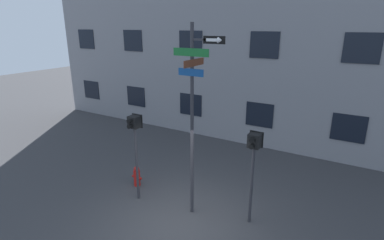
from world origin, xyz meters
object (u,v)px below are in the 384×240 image
(street_sign_pole, at_px, (194,108))
(pedestrian_signal_left, at_px, (135,135))
(fire_hydrant, at_px, (137,176))
(pedestrian_signal_right, at_px, (253,154))

(street_sign_pole, bearing_deg, pedestrian_signal_left, -172.88)
(pedestrian_signal_left, distance_m, fire_hydrant, 1.92)
(fire_hydrant, bearing_deg, street_sign_pole, -8.37)
(street_sign_pole, height_order, pedestrian_signal_right, street_sign_pole)
(pedestrian_signal_left, height_order, fire_hydrant, pedestrian_signal_left)
(pedestrian_signal_left, bearing_deg, pedestrian_signal_right, 10.45)
(pedestrian_signal_left, bearing_deg, fire_hydrant, 133.24)
(pedestrian_signal_right, xyz_separation_m, fire_hydrant, (-3.91, -0.04, -1.68))
(street_sign_pole, distance_m, pedestrian_signal_left, 2.11)
(pedestrian_signal_right, bearing_deg, fire_hydrant, -179.42)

